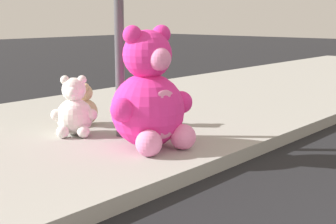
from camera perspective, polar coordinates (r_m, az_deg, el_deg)
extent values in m
cube|color=#9E9B93|center=(5.84, -18.06, -3.91)|extent=(28.00, 4.40, 0.15)
sphere|color=#F22D93|center=(5.24, -2.36, 0.22)|extent=(0.79, 0.79, 0.79)
ellipsoid|color=pink|center=(5.01, -0.53, -0.27)|extent=(0.46, 0.27, 0.51)
sphere|color=#F22D93|center=(5.16, -2.41, 6.65)|extent=(0.52, 0.52, 0.52)
sphere|color=pink|center=(4.99, -0.98, 6.15)|extent=(0.24, 0.24, 0.24)
sphere|color=#F22D93|center=(5.26, -0.77, 9.00)|extent=(0.20, 0.20, 0.20)
sphere|color=#F22D93|center=(5.37, 1.54, 1.13)|extent=(0.25, 0.25, 0.25)
sphere|color=pink|center=(5.16, 1.76, -2.90)|extent=(0.27, 0.27, 0.27)
sphere|color=#F22D93|center=(5.05, -4.15, 8.89)|extent=(0.20, 0.20, 0.20)
sphere|color=#F22D93|center=(4.95, -5.31, 0.23)|extent=(0.25, 0.25, 0.25)
sphere|color=pink|center=(4.91, -2.23, -3.63)|extent=(0.27, 0.27, 0.27)
sphere|color=#B28CD8|center=(6.31, -3.05, 0.11)|extent=(0.37, 0.37, 0.37)
ellipsoid|color=silver|center=(6.37, -4.09, 0.22)|extent=(0.22, 0.13, 0.24)
sphere|color=#B28CD8|center=(6.26, -3.08, 2.58)|extent=(0.24, 0.24, 0.24)
sphere|color=silver|center=(6.31, -3.88, 2.51)|extent=(0.11, 0.11, 0.11)
sphere|color=#B28CD8|center=(6.17, -3.47, 3.36)|extent=(0.09, 0.09, 0.09)
sphere|color=#B28CD8|center=(6.17, -4.22, 0.13)|extent=(0.11, 0.11, 0.11)
sphere|color=silver|center=(6.32, -4.72, -0.99)|extent=(0.13, 0.13, 0.13)
sphere|color=#B28CD8|center=(6.32, -2.71, 3.54)|extent=(0.09, 0.09, 0.09)
sphere|color=#B28CD8|center=(6.47, -2.65, 0.65)|extent=(0.11, 0.11, 0.11)
sphere|color=silver|center=(6.49, -3.80, -0.66)|extent=(0.13, 0.13, 0.13)
sphere|color=white|center=(5.90, -10.74, -0.52)|extent=(0.43, 0.43, 0.43)
ellipsoid|color=white|center=(5.75, -10.95, -0.83)|extent=(0.23, 0.24, 0.28)
sphere|color=white|center=(5.85, -10.85, 2.57)|extent=(0.28, 0.28, 0.28)
sphere|color=white|center=(5.73, -11.01, 2.22)|extent=(0.13, 0.13, 0.13)
sphere|color=white|center=(5.82, -9.93, 3.68)|extent=(0.11, 0.11, 0.11)
sphere|color=white|center=(5.82, -8.83, -0.30)|extent=(0.13, 0.13, 0.13)
sphere|color=white|center=(5.74, -9.76, -2.25)|extent=(0.15, 0.15, 0.15)
sphere|color=white|center=(5.85, -11.85, 3.65)|extent=(0.11, 0.11, 0.11)
sphere|color=white|center=(5.87, -12.79, -0.33)|extent=(0.13, 0.13, 0.13)
sphere|color=white|center=(5.77, -12.10, -2.26)|extent=(0.15, 0.15, 0.15)
sphere|color=tan|center=(6.41, -9.61, 0.02)|extent=(0.33, 0.33, 0.33)
ellipsoid|color=beige|center=(6.38, -10.63, -0.09)|extent=(0.13, 0.20, 0.22)
sphere|color=tan|center=(6.37, -9.68, 2.22)|extent=(0.22, 0.22, 0.22)
sphere|color=beige|center=(6.34, -10.48, 2.03)|extent=(0.10, 0.10, 0.10)
sphere|color=tan|center=(6.29, -9.48, 2.92)|extent=(0.08, 0.08, 0.08)
sphere|color=tan|center=(6.25, -9.49, -0.04)|extent=(0.10, 0.10, 0.10)
sphere|color=beige|center=(6.31, -10.52, -1.23)|extent=(0.12, 0.12, 0.12)
sphere|color=tan|center=(6.43, -9.94, 3.09)|extent=(0.08, 0.08, 0.08)
sphere|color=tan|center=(6.54, -10.43, 0.43)|extent=(0.10, 0.10, 0.10)
sphere|color=beige|center=(6.48, -11.04, -0.92)|extent=(0.12, 0.12, 0.12)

